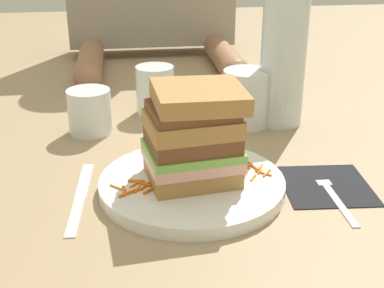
{
  "coord_description": "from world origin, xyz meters",
  "views": [
    {
      "loc": [
        -0.09,
        -0.64,
        0.35
      ],
      "look_at": [
        0.0,
        0.03,
        0.06
      ],
      "focal_mm": 49.58,
      "sensor_mm": 36.0,
      "label": 1
    }
  ],
  "objects_px": {
    "napkin_dark": "(326,185)",
    "empty_tumbler_1": "(90,111)",
    "juice_glass": "(246,101)",
    "empty_tumbler_0": "(155,90)",
    "water_bottle": "(284,50)",
    "main_plate": "(195,185)",
    "fork": "(332,191)",
    "sandwich": "(196,136)",
    "knife": "(80,198)"
  },
  "relations": [
    {
      "from": "napkin_dark",
      "to": "empty_tumbler_1",
      "type": "xyz_separation_m",
      "value": [
        -0.33,
        0.25,
        0.04
      ]
    },
    {
      "from": "juice_glass",
      "to": "napkin_dark",
      "type": "bearing_deg",
      "value": -76.6
    },
    {
      "from": "napkin_dark",
      "to": "empty_tumbler_0",
      "type": "distance_m",
      "value": 0.4
    },
    {
      "from": "water_bottle",
      "to": "empty_tumbler_1",
      "type": "relative_size",
      "value": 3.88
    },
    {
      "from": "water_bottle",
      "to": "empty_tumbler_1",
      "type": "distance_m",
      "value": 0.35
    },
    {
      "from": "napkin_dark",
      "to": "main_plate",
      "type": "bearing_deg",
      "value": 176.59
    },
    {
      "from": "fork",
      "to": "sandwich",
      "type": "bearing_deg",
      "value": 169.55
    },
    {
      "from": "sandwich",
      "to": "empty_tumbler_1",
      "type": "relative_size",
      "value": 1.74
    },
    {
      "from": "fork",
      "to": "knife",
      "type": "height_order",
      "value": "fork"
    },
    {
      "from": "main_plate",
      "to": "sandwich",
      "type": "height_order",
      "value": "sandwich"
    },
    {
      "from": "empty_tumbler_0",
      "to": "napkin_dark",
      "type": "bearing_deg",
      "value": -57.02
    },
    {
      "from": "main_plate",
      "to": "fork",
      "type": "height_order",
      "value": "main_plate"
    },
    {
      "from": "sandwich",
      "to": "water_bottle",
      "type": "bearing_deg",
      "value": 51.53
    },
    {
      "from": "juice_glass",
      "to": "empty_tumbler_1",
      "type": "bearing_deg",
      "value": -179.81
    },
    {
      "from": "main_plate",
      "to": "napkin_dark",
      "type": "distance_m",
      "value": 0.19
    },
    {
      "from": "sandwich",
      "to": "empty_tumbler_1",
      "type": "distance_m",
      "value": 0.28
    },
    {
      "from": "napkin_dark",
      "to": "water_bottle",
      "type": "relative_size",
      "value": 0.42
    },
    {
      "from": "empty_tumbler_1",
      "to": "fork",
      "type": "bearing_deg",
      "value": -38.86
    },
    {
      "from": "sandwich",
      "to": "juice_glass",
      "type": "xyz_separation_m",
      "value": [
        0.12,
        0.24,
        -0.04
      ]
    },
    {
      "from": "juice_glass",
      "to": "empty_tumbler_1",
      "type": "xyz_separation_m",
      "value": [
        -0.28,
        -0.0,
        -0.01
      ]
    },
    {
      "from": "napkin_dark",
      "to": "water_bottle",
      "type": "bearing_deg",
      "value": 88.92
    },
    {
      "from": "empty_tumbler_1",
      "to": "main_plate",
      "type": "bearing_deg",
      "value": -57.56
    },
    {
      "from": "main_plate",
      "to": "sandwich",
      "type": "distance_m",
      "value": 0.07
    },
    {
      "from": "napkin_dark",
      "to": "empty_tumbler_0",
      "type": "xyz_separation_m",
      "value": [
        -0.22,
        0.33,
        0.04
      ]
    },
    {
      "from": "fork",
      "to": "empty_tumbler_0",
      "type": "height_order",
      "value": "empty_tumbler_0"
    },
    {
      "from": "main_plate",
      "to": "sandwich",
      "type": "xyz_separation_m",
      "value": [
        0.0,
        0.0,
        0.07
      ]
    },
    {
      "from": "main_plate",
      "to": "knife",
      "type": "height_order",
      "value": "main_plate"
    },
    {
      "from": "napkin_dark",
      "to": "water_bottle",
      "type": "height_order",
      "value": "water_bottle"
    },
    {
      "from": "main_plate",
      "to": "juice_glass",
      "type": "bearing_deg",
      "value": 62.04
    },
    {
      "from": "fork",
      "to": "knife",
      "type": "relative_size",
      "value": 0.83
    },
    {
      "from": "fork",
      "to": "water_bottle",
      "type": "xyz_separation_m",
      "value": [
        0.01,
        0.27,
        0.13
      ]
    },
    {
      "from": "main_plate",
      "to": "napkin_dark",
      "type": "bearing_deg",
      "value": -3.41
    },
    {
      "from": "empty_tumbler_0",
      "to": "juice_glass",
      "type": "bearing_deg",
      "value": -28.21
    },
    {
      "from": "knife",
      "to": "main_plate",
      "type": "bearing_deg",
      "value": 0.76
    },
    {
      "from": "water_bottle",
      "to": "fork",
      "type": "bearing_deg",
      "value": -91.11
    },
    {
      "from": "napkin_dark",
      "to": "juice_glass",
      "type": "distance_m",
      "value": 0.26
    },
    {
      "from": "empty_tumbler_0",
      "to": "empty_tumbler_1",
      "type": "bearing_deg",
      "value": -144.69
    },
    {
      "from": "main_plate",
      "to": "water_bottle",
      "type": "distance_m",
      "value": 0.33
    },
    {
      "from": "main_plate",
      "to": "empty_tumbler_1",
      "type": "distance_m",
      "value": 0.28
    },
    {
      "from": "sandwich",
      "to": "knife",
      "type": "distance_m",
      "value": 0.18
    },
    {
      "from": "napkin_dark",
      "to": "fork",
      "type": "distance_m",
      "value": 0.02
    },
    {
      "from": "empty_tumbler_1",
      "to": "sandwich",
      "type": "bearing_deg",
      "value": -57.33
    },
    {
      "from": "juice_glass",
      "to": "knife",
      "type": "bearing_deg",
      "value": -139.78
    },
    {
      "from": "sandwich",
      "to": "water_bottle",
      "type": "xyz_separation_m",
      "value": [
        0.19,
        0.24,
        0.05
      ]
    },
    {
      "from": "juice_glass",
      "to": "empty_tumbler_0",
      "type": "relative_size",
      "value": 1.11
    },
    {
      "from": "sandwich",
      "to": "fork",
      "type": "height_order",
      "value": "sandwich"
    },
    {
      "from": "water_bottle",
      "to": "napkin_dark",
      "type": "bearing_deg",
      "value": -91.08
    },
    {
      "from": "fork",
      "to": "water_bottle",
      "type": "relative_size",
      "value": 0.55
    },
    {
      "from": "main_plate",
      "to": "fork",
      "type": "bearing_deg",
      "value": -10.25
    },
    {
      "from": "main_plate",
      "to": "empty_tumbler_0",
      "type": "bearing_deg",
      "value": 95.41
    }
  ]
}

